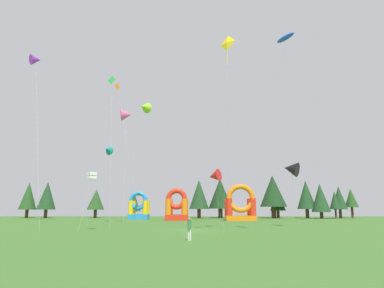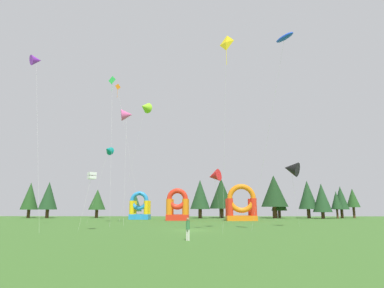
% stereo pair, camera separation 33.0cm
% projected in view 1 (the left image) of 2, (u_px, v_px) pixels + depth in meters
% --- Properties ---
extents(ground_plane, '(120.00, 120.00, 0.00)m').
position_uv_depth(ground_plane, '(191.00, 230.00, 38.06)').
color(ground_plane, '#3D6B28').
extents(kite_teal_delta, '(4.24, 1.93, 13.35)m').
position_uv_depth(kite_teal_delta, '(108.00, 150.00, 56.77)').
color(kite_teal_delta, '#0C7F7A').
rests_on(kite_teal_delta, ground_plane).
extents(kite_black_delta, '(2.99, 3.36, 9.16)m').
position_uv_depth(kite_black_delta, '(291.00, 169.00, 45.53)').
color(kite_black_delta, black).
rests_on(kite_black_delta, ground_plane).
extents(kite_purple_delta, '(6.30, 6.67, 23.47)m').
position_uv_depth(kite_purple_delta, '(36.00, 60.00, 44.73)').
color(kite_purple_delta, purple).
rests_on(kite_purple_delta, ground_plane).
extents(kite_yellow_diamond, '(1.23, 4.61, 20.27)m').
position_uv_depth(kite_yellow_diamond, '(227.00, 44.00, 34.15)').
color(kite_yellow_diamond, yellow).
rests_on(kite_yellow_diamond, ground_plane).
extents(kite_orange_diamond, '(5.95, 0.80, 26.82)m').
position_uv_depth(kite_orange_diamond, '(117.00, 89.00, 65.07)').
color(kite_orange_diamond, orange).
rests_on(kite_orange_diamond, ground_plane).
extents(kite_pink_delta, '(2.46, 5.25, 19.24)m').
position_uv_depth(kite_pink_delta, '(126.00, 115.00, 55.37)').
color(kite_pink_delta, '#EA599E').
rests_on(kite_pink_delta, ground_plane).
extents(kite_green_diamond, '(2.69, 5.79, 24.02)m').
position_uv_depth(kite_green_diamond, '(112.00, 82.00, 54.35)').
color(kite_green_diamond, green).
rests_on(kite_green_diamond, ground_plane).
extents(kite_red_delta, '(2.30, 3.00, 7.71)m').
position_uv_depth(kite_red_delta, '(214.00, 176.00, 43.58)').
color(kite_red_delta, red).
rests_on(kite_red_delta, ground_plane).
extents(kite_blue_parafoil, '(4.16, 8.16, 20.90)m').
position_uv_depth(kite_blue_parafoil, '(285.00, 38.00, 34.65)').
color(kite_blue_parafoil, blue).
rests_on(kite_blue_parafoil, ground_plane).
extents(kite_white_box, '(1.51, 1.41, 6.69)m').
position_uv_depth(kite_white_box, '(92.00, 176.00, 38.01)').
color(kite_white_box, white).
rests_on(kite_white_box, ground_plane).
extents(kite_lime_delta, '(6.13, 4.06, 22.59)m').
position_uv_depth(kite_lime_delta, '(144.00, 107.00, 62.38)').
color(kite_lime_delta, '#8CD826').
rests_on(kite_lime_delta, ground_plane).
extents(person_left_edge, '(0.43, 0.43, 1.83)m').
position_uv_depth(person_left_edge, '(189.00, 227.00, 26.62)').
color(person_left_edge, silver).
rests_on(person_left_edge, ground_plane).
extents(inflatable_yellow_castle, '(6.00, 4.57, 7.28)m').
position_uv_depth(inflatable_yellow_castle, '(240.00, 207.00, 65.92)').
color(inflatable_yellow_castle, orange).
rests_on(inflatable_yellow_castle, ground_plane).
extents(inflatable_blue_arch, '(4.59, 4.82, 6.50)m').
position_uv_depth(inflatable_blue_arch, '(177.00, 209.00, 67.35)').
color(inflatable_blue_arch, red).
rests_on(inflatable_blue_arch, ground_plane).
extents(inflatable_red_slide, '(4.30, 3.89, 6.13)m').
position_uv_depth(inflatable_red_slide, '(139.00, 209.00, 72.46)').
color(inflatable_red_slide, '#268CD8').
rests_on(inflatable_red_slide, ground_plane).
extents(tree_row_0, '(4.25, 4.25, 8.91)m').
position_uv_depth(tree_row_0, '(28.00, 196.00, 82.87)').
color(tree_row_0, '#4C331E').
rests_on(tree_row_0, ground_plane).
extents(tree_row_1, '(4.50, 4.50, 8.98)m').
position_uv_depth(tree_row_1, '(47.00, 196.00, 81.62)').
color(tree_row_1, '#4C331E').
rests_on(tree_row_1, ground_plane).
extents(tree_row_2, '(4.27, 4.27, 7.18)m').
position_uv_depth(tree_row_2, '(96.00, 200.00, 83.07)').
color(tree_row_2, '#4C331E').
rests_on(tree_row_2, ground_plane).
extents(tree_row_3, '(3.09, 3.09, 5.78)m').
position_uv_depth(tree_row_3, '(135.00, 203.00, 82.28)').
color(tree_row_3, '#4C331E').
rests_on(tree_row_3, ground_plane).
extents(tree_row_4, '(4.86, 4.86, 9.39)m').
position_uv_depth(tree_row_4, '(199.00, 194.00, 80.79)').
color(tree_row_4, '#4C331E').
rests_on(tree_row_4, ground_plane).
extents(tree_row_5, '(5.98, 5.98, 9.88)m').
position_uv_depth(tree_row_5, '(220.00, 194.00, 82.58)').
color(tree_row_5, '#4C331E').
rests_on(tree_row_5, ground_plane).
extents(tree_row_6, '(6.55, 6.55, 10.56)m').
position_uv_depth(tree_row_6, '(273.00, 191.00, 81.23)').
color(tree_row_6, '#4C331E').
rests_on(tree_row_6, ground_plane).
extents(tree_row_7, '(3.84, 3.84, 6.68)m').
position_uv_depth(tree_row_7, '(278.00, 201.00, 81.61)').
color(tree_row_7, '#4C331E').
rests_on(tree_row_7, ground_plane).
extents(tree_row_8, '(4.61, 4.61, 9.20)m').
position_uv_depth(tree_row_8, '(306.00, 195.00, 80.71)').
color(tree_row_8, '#4C331E').
rests_on(tree_row_8, ground_plane).
extents(tree_row_9, '(4.41, 4.41, 8.33)m').
position_uv_depth(tree_row_9, '(320.00, 198.00, 78.54)').
color(tree_row_9, '#4C331E').
rests_on(tree_row_9, ground_plane).
extents(tree_row_10, '(2.56, 2.56, 6.47)m').
position_uv_depth(tree_row_10, '(335.00, 200.00, 78.77)').
color(tree_row_10, '#4C331E').
rests_on(tree_row_10, ground_plane).
extents(tree_row_11, '(3.67, 3.67, 7.80)m').
position_uv_depth(tree_row_11, '(339.00, 198.00, 81.04)').
color(tree_row_11, '#4C331E').
rests_on(tree_row_11, ground_plane).
extents(tree_row_12, '(3.25, 3.25, 7.29)m').
position_uv_depth(tree_row_12, '(351.00, 198.00, 81.94)').
color(tree_row_12, '#4C331E').
rests_on(tree_row_12, ground_plane).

